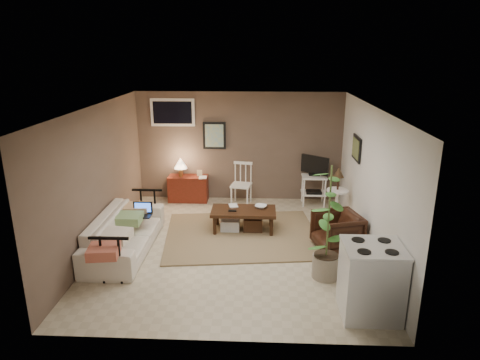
{
  "coord_description": "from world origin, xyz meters",
  "views": [
    {
      "loc": [
        0.44,
        -6.71,
        3.28
      ],
      "look_at": [
        0.11,
        0.35,
        1.1
      ],
      "focal_mm": 32.0,
      "sensor_mm": 36.0,
      "label": 1
    }
  ],
  "objects_px": {
    "spindle_chair": "(241,185)",
    "armchair": "(337,230)",
    "coffee_table": "(243,218)",
    "potted_plant": "(329,219)",
    "stove": "(371,280)",
    "sofa": "(124,227)",
    "tv_stand": "(314,179)",
    "side_table": "(338,189)",
    "red_console": "(188,186)"
  },
  "relations": [
    {
      "from": "stove",
      "to": "armchair",
      "type": "bearing_deg",
      "value": 93.35
    },
    {
      "from": "red_console",
      "to": "side_table",
      "type": "distance_m",
      "value": 3.3
    },
    {
      "from": "coffee_table",
      "to": "potted_plant",
      "type": "bearing_deg",
      "value": -51.48
    },
    {
      "from": "red_console",
      "to": "spindle_chair",
      "type": "relative_size",
      "value": 1.09
    },
    {
      "from": "side_table",
      "to": "potted_plant",
      "type": "bearing_deg",
      "value": -103.34
    },
    {
      "from": "coffee_table",
      "to": "stove",
      "type": "distance_m",
      "value": 3.06
    },
    {
      "from": "red_console",
      "to": "armchair",
      "type": "xyz_separation_m",
      "value": [
        2.91,
        -2.3,
        0.01
      ]
    },
    {
      "from": "spindle_chair",
      "to": "tv_stand",
      "type": "distance_m",
      "value": 1.58
    },
    {
      "from": "spindle_chair",
      "to": "armchair",
      "type": "relative_size",
      "value": 1.27
    },
    {
      "from": "potted_plant",
      "to": "tv_stand",
      "type": "bearing_deg",
      "value": 86.7
    },
    {
      "from": "armchair",
      "to": "coffee_table",
      "type": "bearing_deg",
      "value": -128.95
    },
    {
      "from": "coffee_table",
      "to": "potted_plant",
      "type": "relative_size",
      "value": 0.68
    },
    {
      "from": "coffee_table",
      "to": "potted_plant",
      "type": "xyz_separation_m",
      "value": [
        1.29,
        -1.63,
        0.68
      ]
    },
    {
      "from": "coffee_table",
      "to": "armchair",
      "type": "height_order",
      "value": "armchair"
    },
    {
      "from": "coffee_table",
      "to": "tv_stand",
      "type": "height_order",
      "value": "tv_stand"
    },
    {
      "from": "red_console",
      "to": "potted_plant",
      "type": "distance_m",
      "value": 4.18
    },
    {
      "from": "coffee_table",
      "to": "tv_stand",
      "type": "bearing_deg",
      "value": 45.43
    },
    {
      "from": "sofa",
      "to": "stove",
      "type": "relative_size",
      "value": 2.27
    },
    {
      "from": "coffee_table",
      "to": "stove",
      "type": "relative_size",
      "value": 1.23
    },
    {
      "from": "armchair",
      "to": "potted_plant",
      "type": "distance_m",
      "value": 1.14
    },
    {
      "from": "coffee_table",
      "to": "armchair",
      "type": "distance_m",
      "value": 1.76
    },
    {
      "from": "coffee_table",
      "to": "sofa",
      "type": "relative_size",
      "value": 0.54
    },
    {
      "from": "red_console",
      "to": "potted_plant",
      "type": "xyz_separation_m",
      "value": [
        2.59,
        -3.23,
        0.59
      ]
    },
    {
      "from": "coffee_table",
      "to": "armchair",
      "type": "xyz_separation_m",
      "value": [
        1.61,
        -0.69,
        0.11
      ]
    },
    {
      "from": "sofa",
      "to": "red_console",
      "type": "distance_m",
      "value": 2.57
    },
    {
      "from": "tv_stand",
      "to": "potted_plant",
      "type": "xyz_separation_m",
      "value": [
        -0.18,
        -3.12,
        0.36
      ]
    },
    {
      "from": "tv_stand",
      "to": "stove",
      "type": "height_order",
      "value": "tv_stand"
    },
    {
      "from": "coffee_table",
      "to": "side_table",
      "type": "distance_m",
      "value": 1.93
    },
    {
      "from": "spindle_chair",
      "to": "stove",
      "type": "xyz_separation_m",
      "value": [
        1.81,
        -4.0,
        0.05
      ]
    },
    {
      "from": "coffee_table",
      "to": "sofa",
      "type": "height_order",
      "value": "sofa"
    },
    {
      "from": "red_console",
      "to": "tv_stand",
      "type": "xyz_separation_m",
      "value": [
        2.77,
        -0.11,
        0.23
      ]
    },
    {
      "from": "tv_stand",
      "to": "armchair",
      "type": "relative_size",
      "value": 1.52
    },
    {
      "from": "spindle_chair",
      "to": "tv_stand",
      "type": "height_order",
      "value": "tv_stand"
    },
    {
      "from": "coffee_table",
      "to": "red_console",
      "type": "relative_size",
      "value": 1.19
    },
    {
      "from": "sofa",
      "to": "tv_stand",
      "type": "relative_size",
      "value": 2.0
    },
    {
      "from": "spindle_chair",
      "to": "tv_stand",
      "type": "bearing_deg",
      "value": 0.91
    },
    {
      "from": "spindle_chair",
      "to": "red_console",
      "type": "bearing_deg",
      "value": 173.69
    },
    {
      "from": "spindle_chair",
      "to": "potted_plant",
      "type": "distance_m",
      "value": 3.43
    },
    {
      "from": "sofa",
      "to": "side_table",
      "type": "relative_size",
      "value": 1.98
    },
    {
      "from": "sofa",
      "to": "potted_plant",
      "type": "xyz_separation_m",
      "value": [
        3.25,
        -0.75,
        0.51
      ]
    },
    {
      "from": "spindle_chair",
      "to": "stove",
      "type": "distance_m",
      "value": 4.39
    },
    {
      "from": "coffee_table",
      "to": "spindle_chair",
      "type": "height_order",
      "value": "spindle_chair"
    },
    {
      "from": "sofa",
      "to": "side_table",
      "type": "bearing_deg",
      "value": -69.52
    },
    {
      "from": "tv_stand",
      "to": "armchair",
      "type": "height_order",
      "value": "tv_stand"
    },
    {
      "from": "spindle_chair",
      "to": "coffee_table",
      "type": "bearing_deg",
      "value": -86.27
    },
    {
      "from": "red_console",
      "to": "tv_stand",
      "type": "relative_size",
      "value": 0.91
    },
    {
      "from": "red_console",
      "to": "potted_plant",
      "type": "height_order",
      "value": "potted_plant"
    },
    {
      "from": "coffee_table",
      "to": "stove",
      "type": "xyz_separation_m",
      "value": [
        1.72,
        -2.53,
        0.23
      ]
    },
    {
      "from": "side_table",
      "to": "armchair",
      "type": "relative_size",
      "value": 1.54
    },
    {
      "from": "side_table",
      "to": "sofa",
      "type": "bearing_deg",
      "value": -159.52
    }
  ]
}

